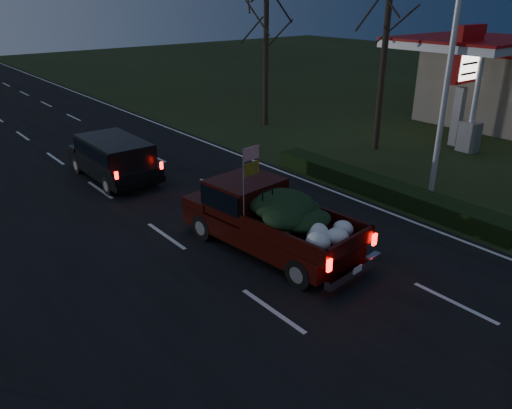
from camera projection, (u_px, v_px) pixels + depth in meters
ground at (273, 311)px, 11.66m from camera, size 120.00×120.00×0.00m
road_asphalt at (273, 311)px, 11.65m from camera, size 14.00×120.00×0.02m
hedge_row at (381, 188)px, 18.20m from camera, size 1.00×10.00×0.60m
light_pole at (453, 39)px, 16.45m from camera, size 0.50×0.90×9.16m
gas_price_pylon at (466, 66)px, 23.02m from camera, size 2.00×0.41×5.57m
gas_canopy at (470, 48)px, 24.67m from camera, size 7.10×6.10×4.88m
bare_tree_mid at (389, 6)px, 21.43m from camera, size 3.60×3.60×8.50m
bare_tree_far at (266, 27)px, 26.30m from camera, size 3.60×3.60×7.00m
pickup_truck at (269, 215)px, 14.09m from camera, size 2.63×5.65×2.87m
lead_suv at (114, 155)px, 19.52m from camera, size 1.99×4.73×1.36m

